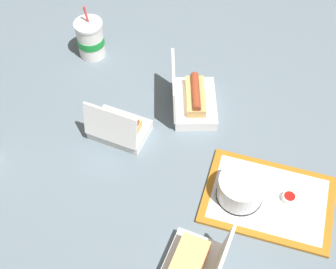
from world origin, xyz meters
TOP-DOWN VIEW (x-y plane):
  - ground_plane at (0.00, 0.00)m, footprint 3.20×3.20m
  - food_tray at (-0.34, 0.03)m, footprint 0.41×0.32m
  - cake_container at (-0.26, 0.05)m, footprint 0.14×0.14m
  - ketchup_cup at (-0.39, 0.01)m, footprint 0.04×0.04m
  - napkin_stack at (-0.38, -0.02)m, footprint 0.10×0.10m
  - plastic_fork at (-0.40, 0.08)m, footprint 0.10×0.07m
  - clamshell_hotdog_back at (0.17, 0.01)m, footprint 0.18×0.14m
  - clamshell_hotdog_front at (0.00, -0.20)m, footprint 0.23×0.25m
  - soda_cup_front at (0.45, -0.28)m, footprint 0.10×0.10m

SIDE VIEW (x-z plane):
  - ground_plane at x=0.00m, z-range 0.00..0.00m
  - food_tray at x=-0.34m, z-range 0.00..0.01m
  - napkin_stack at x=-0.38m, z-range 0.01..0.02m
  - plastic_fork at x=-0.40m, z-range 0.01..0.02m
  - ketchup_cup at x=-0.39m, z-range 0.01..0.04m
  - clamshell_hotdog_back at x=0.17m, z-range -0.04..0.12m
  - clamshell_hotdog_front at x=0.00m, z-range -0.05..0.13m
  - cake_container at x=-0.26m, z-range 0.01..0.09m
  - soda_cup_front at x=0.45m, z-range -0.03..0.17m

